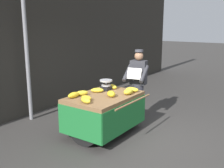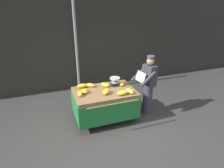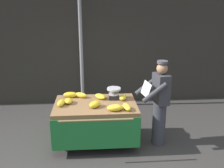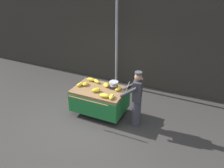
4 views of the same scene
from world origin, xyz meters
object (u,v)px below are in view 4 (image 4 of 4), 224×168
at_px(banana_bunch_5, 96,90).
at_px(banana_bunch_6, 80,84).
at_px(banana_bunch_1, 85,84).
at_px(banana_bunch_4, 91,79).
at_px(vendor_person, 136,99).
at_px(street_pole, 117,44).
at_px(weighing_scale, 114,85).
at_px(banana_bunch_7, 104,95).
at_px(banana_cart, 100,96).
at_px(banana_bunch_3, 96,81).
at_px(banana_bunch_0, 112,97).
at_px(banana_bunch_2, 106,85).
at_px(banana_bunch_8, 118,89).

bearing_deg(banana_bunch_5, banana_bunch_6, 168.53).
bearing_deg(banana_bunch_1, banana_bunch_4, 88.02).
bearing_deg(banana_bunch_5, vendor_person, 3.35).
bearing_deg(street_pole, weighing_scale, -68.70).
bearing_deg(banana_bunch_1, vendor_person, -5.26).
bearing_deg(banana_bunch_6, banana_bunch_7, -17.57).
height_order(banana_cart, banana_bunch_4, banana_bunch_4).
bearing_deg(weighing_scale, banana_bunch_7, -92.59).
bearing_deg(street_pole, banana_bunch_3, -88.98).
height_order(banana_bunch_3, vendor_person, vendor_person).
height_order(banana_bunch_7, vendor_person, vendor_person).
relative_size(banana_bunch_0, vendor_person, 0.17).
bearing_deg(banana_bunch_3, banana_cart, -51.01).
relative_size(banana_bunch_4, banana_bunch_5, 1.09).
relative_size(banana_cart, banana_bunch_7, 5.58).
height_order(banana_bunch_0, banana_bunch_5, banana_bunch_5).
bearing_deg(banana_bunch_0, banana_bunch_3, 140.79).
height_order(banana_cart, banana_bunch_7, banana_bunch_7).
xyz_separation_m(banana_bunch_0, banana_bunch_4, (-1.08, 0.73, 0.01)).
bearing_deg(weighing_scale, banana_bunch_3, 168.80).
bearing_deg(banana_bunch_1, street_pole, 84.23).
bearing_deg(banana_bunch_2, banana_bunch_4, 168.41).
bearing_deg(banana_bunch_0, banana_bunch_5, 164.97).
distance_m(banana_bunch_5, banana_bunch_7, 0.41).
distance_m(banana_bunch_1, banana_bunch_6, 0.17).
distance_m(banana_bunch_5, banana_bunch_8, 0.67).
relative_size(banana_bunch_2, vendor_person, 0.16).
relative_size(street_pole, banana_cart, 2.09).
height_order(banana_bunch_4, vendor_person, vendor_person).
distance_m(banana_bunch_4, banana_bunch_7, 1.15).
xyz_separation_m(weighing_scale, banana_bunch_3, (-0.67, 0.13, -0.06)).
xyz_separation_m(banana_bunch_2, banana_bunch_8, (0.45, -0.10, 0.00)).
relative_size(street_pole, banana_bunch_4, 11.61).
bearing_deg(vendor_person, banana_bunch_6, 178.25).
xyz_separation_m(banana_bunch_5, banana_bunch_6, (-0.64, 0.13, -0.01)).
bearing_deg(vendor_person, street_pole, 126.08).
height_order(banana_bunch_1, banana_bunch_4, banana_bunch_4).
distance_m(weighing_scale, banana_bunch_1, 0.92).
xyz_separation_m(weighing_scale, banana_bunch_0, (0.19, -0.57, -0.07)).
relative_size(banana_bunch_5, banana_bunch_7, 0.92).
distance_m(street_pole, banana_bunch_8, 2.19).
distance_m(weighing_scale, banana_bunch_0, 0.60).
distance_m(street_pole, banana_bunch_7, 2.61).
height_order(banana_bunch_4, banana_bunch_7, same).
bearing_deg(banana_bunch_8, banana_bunch_6, -169.53).
xyz_separation_m(weighing_scale, vendor_person, (0.86, -0.34, -0.10)).
distance_m(banana_cart, vendor_person, 1.27).
bearing_deg(banana_bunch_2, banana_bunch_0, -52.49).
bearing_deg(banana_bunch_3, banana_bunch_2, -13.70).
distance_m(banana_bunch_5, banana_bunch_6, 0.66).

